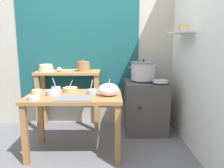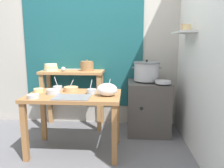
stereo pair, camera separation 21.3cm
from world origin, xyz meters
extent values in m
plane|color=slate|center=(0.00, 0.00, 0.00)|extent=(9.00, 9.00, 0.00)
cube|color=#B2ADA3|center=(0.10, 1.10, 1.30)|extent=(4.40, 0.10, 2.60)
cube|color=#195156|center=(-0.15, 1.04, 1.35)|extent=(1.90, 0.02, 2.10)
cube|color=white|center=(1.40, 0.20, 1.30)|extent=(0.10, 3.20, 2.60)
cube|color=silver|center=(1.25, 0.40, 1.45)|extent=(0.20, 0.56, 0.02)
cylinder|color=#E5C684|center=(1.25, 0.24, 1.50)|extent=(0.09, 0.09, 0.07)
cylinder|color=tan|center=(1.25, 0.38, 1.51)|extent=(0.08, 0.08, 0.09)
cube|color=#9E6B3D|center=(-0.07, 0.03, 0.70)|extent=(1.10, 0.66, 0.04)
cube|color=#9E6B3D|center=(-0.57, -0.25, 0.34)|extent=(0.06, 0.06, 0.68)
cube|color=#9E6B3D|center=(0.43, -0.25, 0.34)|extent=(0.06, 0.06, 0.68)
cube|color=#9E6B3D|center=(-0.57, 0.31, 0.34)|extent=(0.06, 0.06, 0.68)
cube|color=#9E6B3D|center=(0.43, 0.31, 0.34)|extent=(0.06, 0.06, 0.68)
cube|color=#B27F4C|center=(-0.29, 0.83, 0.88)|extent=(0.96, 0.40, 0.04)
cube|color=#B27F4C|center=(-0.72, 0.68, 0.43)|extent=(0.06, 0.06, 0.86)
cube|color=#B27F4C|center=(0.14, 0.68, 0.43)|extent=(0.06, 0.06, 0.86)
cube|color=#B27F4C|center=(-0.72, 0.98, 0.43)|extent=(0.06, 0.06, 0.86)
cube|color=#B27F4C|center=(0.14, 0.98, 0.43)|extent=(0.06, 0.06, 0.86)
cube|color=#4C4742|center=(0.88, 0.70, 0.38)|extent=(0.60, 0.60, 0.76)
cylinder|color=black|center=(0.88, 0.70, 0.77)|extent=(0.36, 0.36, 0.02)
cylinder|color=black|center=(0.76, 0.40, 0.45)|extent=(0.04, 0.02, 0.04)
cylinder|color=#B7BABF|center=(0.84, 0.72, 0.90)|extent=(0.35, 0.35, 0.25)
cylinder|color=slate|center=(0.84, 0.72, 1.04)|extent=(0.38, 0.38, 0.02)
sphere|color=black|center=(0.84, 0.72, 1.07)|extent=(0.04, 0.04, 0.04)
cube|color=slate|center=(0.64, 0.72, 0.97)|extent=(0.04, 0.02, 0.02)
cube|color=slate|center=(1.03, 0.72, 0.97)|extent=(0.04, 0.02, 0.02)
cylinder|color=olive|center=(-0.06, 0.83, 0.96)|extent=(0.20, 0.20, 0.13)
cylinder|color=olive|center=(-0.06, 0.83, 1.04)|extent=(0.18, 0.18, 0.02)
sphere|color=olive|center=(-0.06, 0.83, 1.06)|extent=(0.02, 0.02, 0.02)
cylinder|color=#B7D1AD|center=(-0.60, 0.79, 0.92)|extent=(0.21, 0.21, 0.04)
cylinder|color=#E5C684|center=(-0.60, 0.79, 0.96)|extent=(0.20, 0.20, 0.03)
cylinder|color=beige|center=(-0.60, 0.79, 0.99)|extent=(0.19, 0.19, 0.04)
sphere|color=#B7BABF|center=(-0.40, 0.73, 0.94)|extent=(0.07, 0.07, 0.07)
cylinder|color=#B7BABF|center=(-0.24, 0.73, 0.94)|extent=(0.23, 0.01, 0.01)
cube|color=slate|center=(-0.05, -0.14, 0.72)|extent=(0.40, 0.28, 0.01)
ellipsoid|color=white|center=(0.33, -0.03, 0.79)|extent=(0.24, 0.17, 0.15)
cylinder|color=#B7BABF|center=(1.04, 0.49, 0.80)|extent=(0.21, 0.21, 0.04)
cylinder|color=silver|center=(0.34, 0.24, 0.74)|extent=(0.12, 0.12, 0.05)
cylinder|color=beige|center=(0.34, 0.24, 0.76)|extent=(0.11, 0.11, 0.01)
cylinder|color=#B7BABF|center=(0.33, 0.24, 0.80)|extent=(0.04, 0.06, 0.15)
cylinder|color=tan|center=(-0.15, 0.19, 0.75)|extent=(0.18, 0.18, 0.06)
cylinder|color=#337238|center=(-0.15, 0.19, 0.77)|extent=(0.15, 0.15, 0.01)
cylinder|color=#B7BABF|center=(-0.15, 0.21, 0.79)|extent=(0.08, 0.03, 0.14)
cylinder|color=#B7BABF|center=(-0.32, 0.03, 0.75)|extent=(0.16, 0.16, 0.06)
cylinder|color=beige|center=(-0.32, 0.03, 0.77)|extent=(0.14, 0.14, 0.01)
cylinder|color=#B7BABF|center=(0.14, 0.07, 0.75)|extent=(0.11, 0.11, 0.06)
cylinder|color=beige|center=(0.14, 0.07, 0.77)|extent=(0.10, 0.10, 0.01)
cylinder|color=#B7BABF|center=(0.12, 0.07, 0.80)|extent=(0.04, 0.07, 0.16)
cylinder|color=#B7BABF|center=(-0.47, -0.19, 0.74)|extent=(0.13, 0.13, 0.04)
cylinder|color=maroon|center=(-0.47, -0.19, 0.76)|extent=(0.11, 0.11, 0.01)
cylinder|color=#E5C684|center=(-0.53, 0.10, 0.74)|extent=(0.12, 0.12, 0.05)
cylinder|color=brown|center=(-0.53, 0.10, 0.76)|extent=(0.10, 0.10, 0.01)
cylinder|color=#B7BABF|center=(-0.34, 0.27, 0.74)|extent=(0.12, 0.12, 0.05)
cylinder|color=brown|center=(-0.34, 0.27, 0.76)|extent=(0.10, 0.10, 0.01)
cylinder|color=#B7BABF|center=(-0.35, 0.26, 0.80)|extent=(0.08, 0.06, 0.16)
camera|label=1|loc=(0.34, -2.47, 1.32)|focal=35.19mm
camera|label=2|loc=(0.56, -2.47, 1.32)|focal=35.19mm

